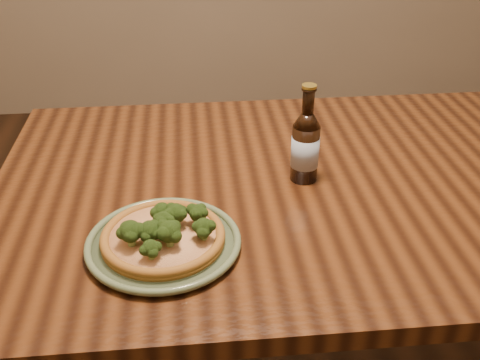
{
  "coord_description": "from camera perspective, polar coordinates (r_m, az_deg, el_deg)",
  "views": [
    {
      "loc": [
        -0.37,
        -0.94,
        1.38
      ],
      "look_at": [
        -0.28,
        -0.0,
        0.82
      ],
      "focal_mm": 42.0,
      "sensor_mm": 36.0,
      "label": 1
    }
  ],
  "objects": [
    {
      "name": "plate",
      "position": [
        1.04,
        -7.77,
        -6.33
      ],
      "size": [
        0.28,
        0.28,
        0.02
      ],
      "rotation": [
        0.0,
        0.0,
        -0.08
      ],
      "color": "#576646",
      "rests_on": "table"
    },
    {
      "name": "beer_bottle",
      "position": [
        1.2,
        6.65,
        3.46
      ],
      "size": [
        0.06,
        0.06,
        0.22
      ],
      "rotation": [
        0.0,
        0.0,
        -0.0
      ],
      "color": "black",
      "rests_on": "table"
    },
    {
      "name": "table",
      "position": [
        1.32,
        11.54,
        -3.15
      ],
      "size": [
        1.6,
        0.9,
        0.75
      ],
      "color": "#45230E",
      "rests_on": "ground"
    },
    {
      "name": "pizza",
      "position": [
        1.02,
        -7.78,
        -5.54
      ],
      "size": [
        0.23,
        0.23,
        0.07
      ],
      "rotation": [
        0.0,
        0.0,
        0.28
      ],
      "color": "#8E5B20",
      "rests_on": "plate"
    }
  ]
}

